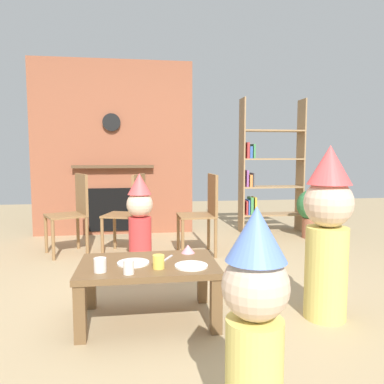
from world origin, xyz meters
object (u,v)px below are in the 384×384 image
child_with_cone_hat (255,321)px  potted_plant_tall (312,209)px  coffee_table (148,273)px  dining_chair_left (74,209)px  child_in_pink (328,228)px  dining_chair_right (204,209)px  bookshelf (266,172)px  child_by_the_chairs (140,218)px  paper_plate_front (191,266)px  dining_chair_middle (131,209)px  paper_cup_near_left (159,262)px  paper_cup_near_right (129,267)px  birthday_cake_slice (188,249)px  paper_plate_rear (133,263)px  paper_cup_center (100,265)px

child_with_cone_hat → potted_plant_tall: (1.87, 3.38, -0.11)m
coffee_table → dining_chair_left: 2.03m
child_in_pink → child_with_cone_hat: bearing=57.5°
coffee_table → potted_plant_tall: size_ratio=1.40×
dining_chair_left → dining_chair_right: bearing=146.1°
bookshelf → child_by_the_chairs: 2.37m
paper_plate_front → dining_chair_right: 1.79m
dining_chair_middle → dining_chair_right: same height
child_in_pink → dining_chair_middle: 2.31m
bookshelf → child_in_pink: (-0.56, -2.86, -0.24)m
child_by_the_chairs → dining_chair_middle: child_by_the_chairs is taller
bookshelf → dining_chair_left: (-2.55, -0.85, -0.35)m
paper_cup_near_left → paper_cup_near_right: (-0.19, -0.09, -0.00)m
paper_cup_near_right → dining_chair_left: dining_chair_left is taller
dining_chair_left → child_with_cone_hat: bearing=86.7°
birthday_cake_slice → dining_chair_left: dining_chair_left is taller
paper_cup_near_left → birthday_cake_slice: 0.42m
paper_plate_rear → birthday_cake_slice: birthday_cake_slice is taller
paper_plate_rear → potted_plant_tall: potted_plant_tall is taller
coffee_table → child_by_the_chairs: 1.24m
child_by_the_chairs → dining_chair_right: bearing=116.2°
coffee_table → paper_cup_center: paper_cup_center is taller
child_with_cone_hat → dining_chair_middle: bearing=-7.7°
bookshelf → potted_plant_tall: bookshelf is taller
child_with_cone_hat → dining_chair_right: (0.30, 2.77, 0.02)m
paper_cup_near_right → dining_chair_right: 2.00m
paper_cup_center → potted_plant_tall: potted_plant_tall is taller
paper_plate_front → child_with_cone_hat: size_ratio=0.23×
paper_plate_rear → dining_chair_left: (-0.68, 1.87, 0.11)m
birthday_cake_slice → paper_cup_near_left: bearing=-124.2°
paper_plate_front → child_by_the_chairs: child_by_the_chairs is taller
child_in_pink → birthday_cake_slice: bearing=-14.7°
child_with_cone_hat → dining_chair_middle: (-0.51, 2.90, 0.02)m
child_by_the_chairs → dining_chair_left: child_by_the_chairs is taller
paper_plate_front → child_by_the_chairs: bearing=103.3°
paper_cup_center → dining_chair_left: dining_chair_left is taller
child_in_pink → dining_chair_middle: bearing=-47.8°
paper_plate_front → paper_cup_near_right: bearing=-166.8°
paper_plate_front → dining_chair_left: size_ratio=0.24×
bookshelf → birthday_cake_slice: size_ratio=19.00×
paper_plate_rear → dining_chair_right: (0.77, 1.62, 0.11)m
coffee_table → potted_plant_tall: bearing=44.7°
child_in_pink → child_by_the_chairs: (-1.25, 1.37, -0.13)m
birthday_cake_slice → potted_plant_tall: size_ratio=0.15×
coffee_table → bookshelf: bearing=57.0°
child_by_the_chairs → paper_cup_near_right: bearing=-5.2°
paper_cup_center → dining_chair_left: bearing=103.5°
dining_chair_right → dining_chair_middle: bearing=-10.1°
paper_cup_near_left → child_in_pink: (1.14, -0.01, 0.19)m
dining_chair_middle → potted_plant_tall: bearing=-150.3°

